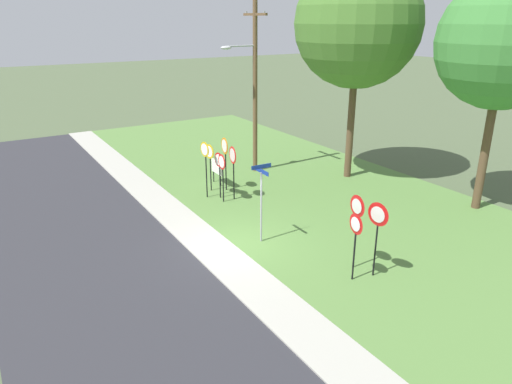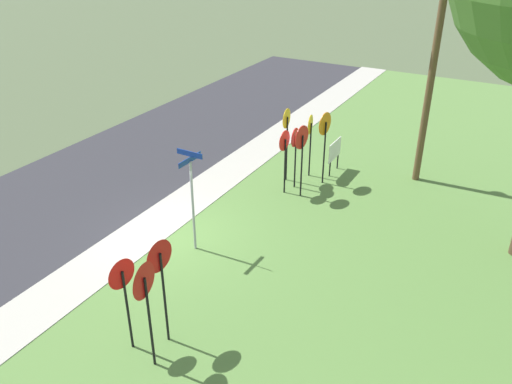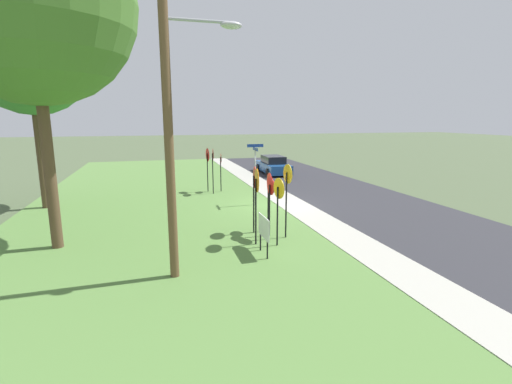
# 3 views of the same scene
# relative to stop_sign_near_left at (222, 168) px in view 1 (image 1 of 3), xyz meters

# --- Properties ---
(ground_plane) EXTENTS (160.00, 160.00, 0.00)m
(ground_plane) POSITION_rel_stop_sign_near_left_xyz_m (4.13, -1.70, -1.67)
(ground_plane) COLOR #4C5B3D
(road_asphalt) EXTENTS (44.00, 6.40, 0.01)m
(road_asphalt) POSITION_rel_stop_sign_near_left_xyz_m (4.13, -6.50, -1.67)
(road_asphalt) COLOR #2D2D33
(road_asphalt) RESTS_ON ground_plane
(sidewalk_strip) EXTENTS (44.00, 1.60, 0.06)m
(sidewalk_strip) POSITION_rel_stop_sign_near_left_xyz_m (4.13, -2.50, -1.64)
(sidewalk_strip) COLOR #ADAA9E
(sidewalk_strip) RESTS_ON ground_plane
(grass_median) EXTENTS (44.00, 12.00, 0.04)m
(grass_median) POSITION_rel_stop_sign_near_left_xyz_m (4.13, 4.30, -1.65)
(grass_median) COLOR #567F3D
(grass_median) RESTS_ON ground_plane
(stop_sign_near_left) EXTENTS (0.70, 0.10, 2.26)m
(stop_sign_near_left) POSITION_rel_stop_sign_near_left_xyz_m (0.00, 0.00, 0.00)
(stop_sign_near_left) COLOR black
(stop_sign_near_left) RESTS_ON grass_median
(stop_sign_near_right) EXTENTS (0.69, 0.15, 2.32)m
(stop_sign_near_right) POSITION_rel_stop_sign_near_left_xyz_m (-1.65, 0.19, 0.05)
(stop_sign_near_right) COLOR black
(stop_sign_near_right) RESTS_ON grass_median
(stop_sign_far_left) EXTENTS (0.66, 0.11, 2.19)m
(stop_sign_far_left) POSITION_rel_stop_sign_near_left_xyz_m (-0.55, 0.13, -0.06)
(stop_sign_far_left) COLOR black
(stop_sign_far_left) RESTS_ON grass_median
(stop_sign_far_center) EXTENTS (0.79, 0.13, 2.62)m
(stop_sign_far_center) POSITION_rel_stop_sign_near_left_xyz_m (-1.34, 0.86, 0.29)
(stop_sign_far_center) COLOR black
(stop_sign_far_center) RESTS_ON grass_median
(stop_sign_far_right) EXTENTS (0.69, 0.11, 2.68)m
(stop_sign_far_right) POSITION_rel_stop_sign_near_left_xyz_m (-0.91, -0.38, 0.31)
(stop_sign_far_right) COLOR black
(stop_sign_far_right) RESTS_ON grass_median
(stop_sign_center_tall) EXTENTS (0.79, 0.13, 2.52)m
(stop_sign_center_tall) POSITION_rel_stop_sign_near_left_xyz_m (-0.06, 0.59, 0.21)
(stop_sign_center_tall) COLOR black
(stop_sign_center_tall) RESTS_ON grass_median
(yield_sign_near_left) EXTENTS (0.74, 0.12, 2.61)m
(yield_sign_near_left) POSITION_rel_stop_sign_near_left_xyz_m (7.67, 0.90, 0.32)
(yield_sign_near_left) COLOR black
(yield_sign_near_left) RESTS_ON grass_median
(yield_sign_near_right) EXTENTS (0.78, 0.13, 2.56)m
(yield_sign_near_right) POSITION_rel_stop_sign_near_left_xyz_m (8.40, 1.10, 0.29)
(yield_sign_near_right) COLOR black
(yield_sign_near_right) RESTS_ON grass_median
(yield_sign_far_left) EXTENTS (0.68, 0.13, 2.30)m
(yield_sign_far_left) POSITION_rel_stop_sign_near_left_xyz_m (8.24, 0.34, 0.07)
(yield_sign_far_left) COLOR black
(yield_sign_far_left) RESTS_ON grass_median
(street_name_post) EXTENTS (0.96, 0.82, 3.03)m
(street_name_post) POSITION_rel_stop_sign_near_left_xyz_m (4.34, -0.66, 0.16)
(street_name_post) COLOR #9EA0A8
(street_name_post) RESTS_ON grass_median
(utility_pole) EXTENTS (2.10, 2.07, 9.20)m
(utility_pole) POSITION_rel_stop_sign_near_left_xyz_m (-3.27, 3.61, 3.32)
(utility_pole) COLOR brown
(utility_pole) RESTS_ON grass_median
(notice_board) EXTENTS (1.10, 0.05, 1.25)m
(notice_board) POSITION_rel_stop_sign_near_left_xyz_m (-2.35, 0.91, -0.80)
(notice_board) COLOR black
(notice_board) RESTS_ON grass_median
(oak_tree_left) EXTENTS (6.13, 6.13, 10.75)m
(oak_tree_left) POSITION_rel_stop_sign_near_left_xyz_m (0.16, 7.40, 6.03)
(oak_tree_left) COLOR brown
(oak_tree_left) RESTS_ON grass_median
(oak_tree_right) EXTENTS (5.30, 5.30, 9.68)m
(oak_tree_right) POSITION_rel_stop_sign_near_left_xyz_m (6.51, 9.27, 5.38)
(oak_tree_right) COLOR brown
(oak_tree_right) RESTS_ON grass_median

